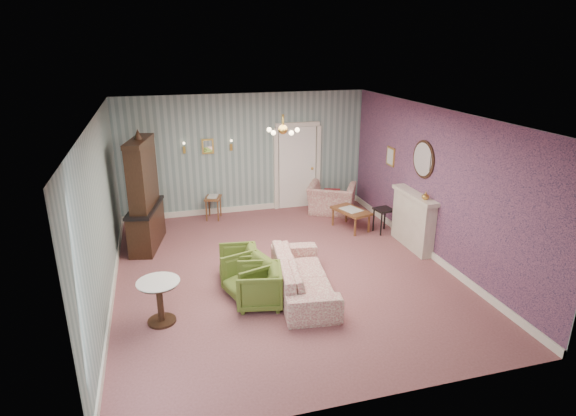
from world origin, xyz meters
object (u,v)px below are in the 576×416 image
object	(u,v)px
dresser	(143,191)
fireplace	(413,220)
pedestal_table	(160,302)
olive_chair_c	(238,262)
coffee_table	(351,219)
side_table_black	(383,221)
olive_chair_b	(249,276)
wingback_chair	(332,194)
sofa_chintz	(303,270)
olive_chair_a	(259,285)

from	to	relation	value
dresser	fireplace	xyz separation A→B (m)	(5.27, -1.51, -0.62)
dresser	pedestal_table	xyz separation A→B (m)	(0.18, -3.02, -0.84)
olive_chair_c	coffee_table	bearing A→B (deg)	127.71
coffee_table	side_table_black	world-z (taller)	side_table_black
olive_chair_b	wingback_chair	world-z (taller)	wingback_chair
olive_chair_c	fireplace	distance (m)	3.75
sofa_chintz	pedestal_table	bearing A→B (deg)	104.29
olive_chair_a	fireplace	distance (m)	3.82
side_table_black	sofa_chintz	bearing A→B (deg)	-140.41
olive_chair_c	dresser	xyz separation A→B (m)	(-1.55, 1.97, 0.86)
dresser	fireplace	size ratio (longest dim) A/B	1.71
side_table_black	fireplace	bearing A→B (deg)	-75.04
wingback_chair	fireplace	xyz separation A→B (m)	(0.87, -2.37, 0.10)
olive_chair_a	olive_chair_b	distance (m)	0.37
wingback_chair	side_table_black	distance (m)	1.66
sofa_chintz	coffee_table	distance (m)	3.13
olive_chair_b	olive_chair_c	xyz separation A→B (m)	(-0.07, 0.61, -0.03)
wingback_chair	olive_chair_a	bearing A→B (deg)	83.73
coffee_table	pedestal_table	size ratio (longest dim) A/B	1.30
olive_chair_b	pedestal_table	distance (m)	1.51
olive_chair_b	wingback_chair	distance (m)	4.42
wingback_chair	pedestal_table	bearing A→B (deg)	71.59
olive_chair_a	olive_chair_b	size ratio (longest dim) A/B	1.00
olive_chair_c	sofa_chintz	world-z (taller)	sofa_chintz
olive_chair_a	olive_chair_b	world-z (taller)	olive_chair_a
olive_chair_b	side_table_black	distance (m)	3.92
wingback_chair	coffee_table	size ratio (longest dim) A/B	1.22
fireplace	pedestal_table	bearing A→B (deg)	-163.43
coffee_table	pedestal_table	world-z (taller)	pedestal_table
fireplace	dresser	bearing A→B (deg)	163.99
wingback_chair	side_table_black	world-z (taller)	wingback_chair
olive_chair_b	coffee_table	bearing A→B (deg)	111.86
olive_chair_c	pedestal_table	bearing A→B (deg)	-45.60
sofa_chintz	dresser	xyz separation A→B (m)	(-2.53, 2.73, 0.77)
olive_chair_b	side_table_black	world-z (taller)	olive_chair_b
coffee_table	side_table_black	distance (m)	0.73
olive_chair_b	wingback_chair	size ratio (longest dim) A/B	0.66
olive_chair_c	wingback_chair	world-z (taller)	wingback_chair
fireplace	coffee_table	world-z (taller)	fireplace
olive_chair_a	fireplace	xyz separation A→B (m)	(3.54, 1.42, 0.21)
fireplace	side_table_black	size ratio (longest dim) A/B	2.50
wingback_chair	fireplace	size ratio (longest dim) A/B	0.79
wingback_chair	pedestal_table	world-z (taller)	wingback_chair
olive_chair_a	dresser	world-z (taller)	dresser
wingback_chair	fireplace	distance (m)	2.53
fireplace	side_table_black	bearing A→B (deg)	104.96
olive_chair_a	olive_chair_c	bearing A→B (deg)	-158.48
olive_chair_c	dresser	distance (m)	2.66
wingback_chair	side_table_black	xyz separation A→B (m)	(0.65, -1.52, -0.20)
olive_chair_a	wingback_chair	world-z (taller)	wingback_chair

